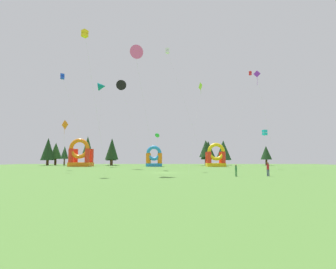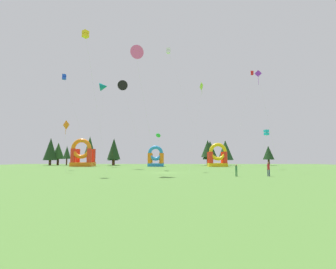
# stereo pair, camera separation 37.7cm
# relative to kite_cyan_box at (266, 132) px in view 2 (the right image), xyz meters

# --- Properties ---
(ground_plane) EXTENTS (120.00, 120.00, 0.00)m
(ground_plane) POSITION_rel_kite_cyan_box_xyz_m (-21.13, -12.88, -7.82)
(ground_plane) COLOR #548438
(kite_cyan_box) EXTENTS (1.21, 2.70, 8.41)m
(kite_cyan_box) POSITION_rel_kite_cyan_box_xyz_m (0.00, 0.00, 0.00)
(kite_cyan_box) COLOR #19B7CC
(kite_cyan_box) RESTS_ON ground_plane
(kite_orange_diamond) EXTENTS (1.17, 2.58, 8.37)m
(kite_orange_diamond) POSITION_rel_kite_cyan_box_xyz_m (-38.15, -12.23, -0.07)
(kite_orange_diamond) COLOR orange
(kite_orange_diamond) RESTS_ON ground_plane
(kite_blue_box) EXTENTS (6.82, 2.62, 21.02)m
(kite_blue_box) POSITION_rel_kite_cyan_box_xyz_m (-44.38, 0.47, 12.58)
(kite_blue_box) COLOR blue
(kite_blue_box) RESTS_ON ground_plane
(kite_green_parafoil) EXTENTS (1.12, 2.80, 7.32)m
(kite_green_parafoil) POSITION_rel_kite_cyan_box_xyz_m (-22.99, -4.86, -1.06)
(kite_green_parafoil) COLOR green
(kite_green_parafoil) RESTS_ON ground_plane
(kite_black_delta) EXTENTS (6.81, 2.93, 21.23)m
(kite_black_delta) POSITION_rel_kite_cyan_box_xyz_m (-32.11, 5.06, 11.99)
(kite_black_delta) COLOR black
(kite_black_delta) RESTS_ON ground_plane
(kite_purple_diamond) EXTENTS (2.18, 3.19, 18.01)m
(kite_purple_diamond) POSITION_rel_kite_cyan_box_xyz_m (-4.62, -9.16, 9.50)
(kite_purple_diamond) COLOR purple
(kite_purple_diamond) RESTS_ON ground_plane
(kite_red_box) EXTENTS (7.96, 5.11, 26.29)m
(kite_red_box) POSITION_rel_kite_cyan_box_xyz_m (1.85, 13.22, 17.74)
(kite_red_box) COLOR red
(kite_red_box) RESTS_ON ground_plane
(kite_lime_diamond) EXTENTS (3.41, 6.52, 16.57)m
(kite_lime_diamond) POSITION_rel_kite_cyan_box_xyz_m (-14.51, -6.64, 8.07)
(kite_lime_diamond) COLOR #8CD826
(kite_lime_diamond) RESTS_ON ground_plane
(kite_teal_delta) EXTENTS (2.82, 8.20, 24.77)m
(kite_teal_delta) POSITION_rel_kite_cyan_box_xyz_m (-40.42, 17.98, 15.60)
(kite_teal_delta) COLOR #0C7F7A
(kite_teal_delta) RESTS_ON ground_plane
(kite_pink_delta) EXTENTS (4.72, 2.95, 19.98)m
(kite_pink_delta) POSITION_rel_kite_cyan_box_xyz_m (-26.03, -15.68, 10.91)
(kite_pink_delta) COLOR #EA599E
(kite_pink_delta) RESTS_ON ground_plane
(kite_yellow_box) EXTENTS (3.13, 5.18, 21.85)m
(kite_yellow_box) POSITION_rel_kite_cyan_box_xyz_m (-33.64, -16.68, 13.46)
(kite_yellow_box) COLOR yellow
(kite_yellow_box) RESTS_ON ground_plane
(kite_white_box) EXTENTS (7.76, 3.46, 24.64)m
(kite_white_box) POSITION_rel_kite_cyan_box_xyz_m (-20.98, -4.59, 16.20)
(kite_white_box) COLOR white
(kite_white_box) RESTS_ON ground_plane
(person_left_edge) EXTENTS (0.41, 0.41, 1.80)m
(person_left_edge) POSITION_rel_kite_cyan_box_xyz_m (-7.97, -20.66, -6.75)
(person_left_edge) COLOR navy
(person_left_edge) RESTS_ON ground_plane
(person_midfield) EXTENTS (0.28, 0.28, 1.54)m
(person_midfield) POSITION_rel_kite_cyan_box_xyz_m (-12.18, -20.96, -6.91)
(person_midfield) COLOR #33723F
(person_midfield) RESTS_ON ground_plane
(inflatable_blue_arch) EXTENTS (5.94, 4.83, 7.85)m
(inflatable_blue_arch) POSITION_rel_kite_cyan_box_xyz_m (-45.72, 17.15, -4.90)
(inflatable_blue_arch) COLOR orange
(inflatable_blue_arch) RESTS_ON ground_plane
(inflatable_yellow_castle) EXTENTS (5.09, 4.23, 6.53)m
(inflatable_yellow_castle) POSITION_rel_kite_cyan_box_xyz_m (-7.56, 16.12, -5.40)
(inflatable_yellow_castle) COLOR yellow
(inflatable_yellow_castle) RESTS_ON ground_plane
(inflatable_orange_dome) EXTENTS (4.48, 4.25, 5.87)m
(inflatable_orange_dome) POSITION_rel_kite_cyan_box_xyz_m (-24.85, 17.51, -5.64)
(inflatable_orange_dome) COLOR #268CD8
(inflatable_orange_dome) RESTS_ON ground_plane
(tree_row_0) EXTENTS (4.36, 4.36, 9.03)m
(tree_row_0) POSITION_rel_kite_cyan_box_xyz_m (-60.18, 27.70, -2.50)
(tree_row_0) COLOR #4C331E
(tree_row_0) RESTS_ON ground_plane
(tree_row_1) EXTENTS (4.02, 4.02, 7.53)m
(tree_row_1) POSITION_rel_kite_cyan_box_xyz_m (-58.54, 29.75, -3.06)
(tree_row_1) COLOR #4C331E
(tree_row_1) RESTS_ON ground_plane
(tree_row_2) EXTENTS (2.45, 2.45, 6.30)m
(tree_row_2) POSITION_rel_kite_cyan_box_xyz_m (-54.64, 27.56, -3.66)
(tree_row_2) COLOR #4C331E
(tree_row_2) RESTS_ON ground_plane
(tree_row_3) EXTENTS (3.99, 3.99, 9.66)m
(tree_row_3) POSITION_rel_kite_cyan_box_xyz_m (-47.84, 29.57, -1.78)
(tree_row_3) COLOR #4C331E
(tree_row_3) RESTS_ON ground_plane
(tree_row_4) EXTENTS (3.58, 3.58, 6.74)m
(tree_row_4) POSITION_rel_kite_cyan_box_xyz_m (-40.06, 30.22, -3.70)
(tree_row_4) COLOR #4C331E
(tree_row_4) RESTS_ON ground_plane
(tree_row_5) EXTENTS (4.25, 4.25, 8.87)m
(tree_row_5) POSITION_rel_kite_cyan_box_xyz_m (-39.18, 27.37, -2.48)
(tree_row_5) COLOR #4C331E
(tree_row_5) RESTS_ON ground_plane
(tree_row_6) EXTENTS (4.40, 4.40, 8.26)m
(tree_row_6) POSITION_rel_kite_cyan_box_xyz_m (-8.51, 27.41, -2.41)
(tree_row_6) COLOR #4C331E
(tree_row_6) RESTS_ON ground_plane
(tree_row_7) EXTENTS (4.99, 4.99, 7.98)m
(tree_row_7) POSITION_rel_kite_cyan_box_xyz_m (-7.65, 28.02, -2.90)
(tree_row_7) COLOR #4C331E
(tree_row_7) RESTS_ON ground_plane
(tree_row_8) EXTENTS (5.26, 5.26, 8.40)m
(tree_row_8) POSITION_rel_kite_cyan_box_xyz_m (-2.11, 30.55, -2.81)
(tree_row_8) COLOR #4C331E
(tree_row_8) RESTS_ON ground_plane
(tree_row_9) EXTENTS (3.52, 3.52, 6.39)m
(tree_row_9) POSITION_rel_kite_cyan_box_xyz_m (11.22, 27.73, -3.72)
(tree_row_9) COLOR #4C331E
(tree_row_9) RESTS_ON ground_plane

